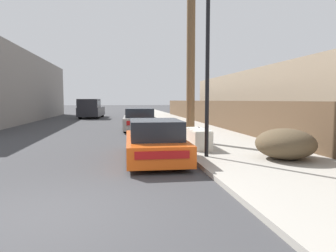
# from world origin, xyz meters

# --- Properties ---
(ground_plane) EXTENTS (220.00, 220.00, 0.00)m
(ground_plane) POSITION_xyz_m (0.00, 0.00, 0.00)
(ground_plane) COLOR #38383A
(sidewalk_curb) EXTENTS (4.20, 63.00, 0.12)m
(sidewalk_curb) POSITION_xyz_m (5.30, 23.50, 0.06)
(sidewalk_curb) COLOR #9E998E
(sidewalk_curb) RESTS_ON ground
(discarded_fridge) EXTENTS (0.65, 1.83, 0.69)m
(discarded_fridge) POSITION_xyz_m (3.87, 5.74, 0.45)
(discarded_fridge) COLOR silver
(discarded_fridge) RESTS_ON sidewalk_curb
(parked_sports_car_red) EXTENTS (1.79, 4.32, 1.24)m
(parked_sports_car_red) POSITION_xyz_m (2.14, 4.38, 0.56)
(parked_sports_car_red) COLOR #E05114
(parked_sports_car_red) RESTS_ON ground
(car_parked_mid) EXTENTS (2.04, 4.43, 1.34)m
(car_parked_mid) POSITION_xyz_m (2.24, 13.46, 0.63)
(car_parked_mid) COLOR gray
(car_parked_mid) RESTS_ON ground
(pickup_truck) EXTENTS (2.42, 5.62, 1.94)m
(pickup_truck) POSITION_xyz_m (-1.88, 26.79, 0.96)
(pickup_truck) COLOR #232328
(pickup_truck) RESTS_ON ground
(utility_pole) EXTENTS (1.80, 0.34, 9.48)m
(utility_pole) POSITION_xyz_m (3.97, 7.39, 4.95)
(utility_pole) COLOR brown
(utility_pole) RESTS_ON sidewalk_curb
(street_lamp) EXTENTS (0.26, 0.26, 5.24)m
(street_lamp) POSITION_xyz_m (3.68, 4.00, 3.12)
(street_lamp) COLOR black
(street_lamp) RESTS_ON sidewalk_curb
(brush_pile) EXTENTS (1.70, 1.69, 0.89)m
(brush_pile) POSITION_xyz_m (5.82, 3.27, 0.56)
(brush_pile) COLOR brown
(brush_pile) RESTS_ON sidewalk_curb
(wooden_fence) EXTENTS (0.08, 34.00, 1.66)m
(wooden_fence) POSITION_xyz_m (7.25, 15.23, 0.95)
(wooden_fence) COLOR brown
(wooden_fence) RESTS_ON sidewalk_curb
(building_right_house) EXTENTS (6.00, 18.86, 3.63)m
(building_right_house) POSITION_xyz_m (11.63, 13.78, 1.81)
(building_right_house) COLOR gray
(building_right_house) RESTS_ON ground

